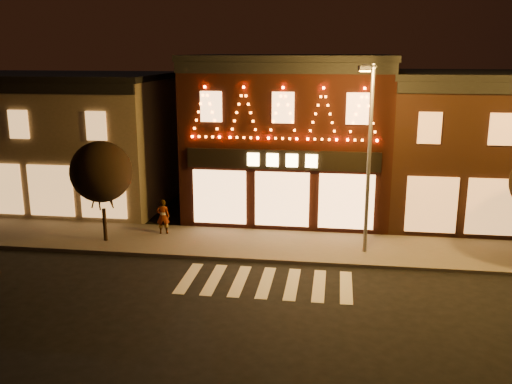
# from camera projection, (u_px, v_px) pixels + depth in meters

# --- Properties ---
(ground) EXTENTS (120.00, 120.00, 0.00)m
(ground) POSITION_uv_depth(u_px,v_px,m) (250.00, 334.00, 17.43)
(ground) COLOR black
(ground) RESTS_ON ground
(sidewalk_far) EXTENTS (44.00, 4.00, 0.15)m
(sidewalk_far) POSITION_uv_depth(u_px,v_px,m) (322.00, 248.00, 24.82)
(sidewalk_far) COLOR #47423D
(sidewalk_far) RESTS_ON ground
(building_left) EXTENTS (12.20, 8.28, 7.30)m
(building_left) POSITION_uv_depth(u_px,v_px,m) (60.00, 139.00, 31.78)
(building_left) COLOR #746952
(building_left) RESTS_ON ground
(building_pulp) EXTENTS (10.20, 8.34, 8.30)m
(building_pulp) POSITION_uv_depth(u_px,v_px,m) (290.00, 135.00, 29.83)
(building_pulp) COLOR black
(building_pulp) RESTS_ON ground
(building_right_a) EXTENTS (9.20, 8.28, 7.50)m
(building_right_a) POSITION_uv_depth(u_px,v_px,m) (476.00, 147.00, 28.62)
(building_right_a) COLOR #351B12
(building_right_a) RESTS_ON ground
(streetlamp_mid) EXTENTS (0.75, 1.80, 7.88)m
(streetlamp_mid) POSITION_uv_depth(u_px,v_px,m) (369.00, 146.00, 22.80)
(streetlamp_mid) COLOR #59595E
(streetlamp_mid) RESTS_ON sidewalk_far
(tree_left) EXTENTS (2.71, 2.71, 4.54)m
(tree_left) POSITION_uv_depth(u_px,v_px,m) (101.00, 172.00, 24.79)
(tree_left) COLOR black
(tree_left) RESTS_ON sidewalk_far
(pedestrian) EXTENTS (0.67, 0.52, 1.65)m
(pedestrian) POSITION_uv_depth(u_px,v_px,m) (163.00, 217.00, 26.33)
(pedestrian) COLOR gray
(pedestrian) RESTS_ON sidewalk_far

